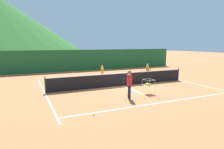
{
  "coord_description": "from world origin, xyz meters",
  "views": [
    {
      "loc": [
        -6.67,
        -12.81,
        3.06
      ],
      "look_at": [
        -0.98,
        -0.38,
        0.96
      ],
      "focal_mm": 31.72,
      "sensor_mm": 36.0,
      "label": 1
    }
  ],
  "objects_px": {
    "tennis_net": "(122,79)",
    "tennis_ball_4": "(159,99)",
    "tennis_ball_0": "(176,83)",
    "tennis_ball_2": "(164,84)",
    "ball_cart": "(148,84)",
    "student_1": "(148,70)",
    "tennis_ball_3": "(115,88)",
    "instructor": "(129,82)",
    "student_0": "(102,71)",
    "tennis_ball_8": "(201,98)",
    "tennis_ball_5": "(145,98)",
    "tennis_ball_1": "(127,94)",
    "tennis_ball_11": "(156,84)",
    "tennis_ball_10": "(77,95)",
    "tennis_ball_6": "(162,84)",
    "tennis_ball_7": "(94,115)",
    "tennis_ball_9": "(175,85)"
  },
  "relations": [
    {
      "from": "student_0",
      "to": "instructor",
      "type": "bearing_deg",
      "value": -96.86
    },
    {
      "from": "tennis_ball_5",
      "to": "tennis_ball_8",
      "type": "height_order",
      "value": "same"
    },
    {
      "from": "tennis_ball_7",
      "to": "tennis_ball_11",
      "type": "height_order",
      "value": "same"
    },
    {
      "from": "tennis_ball_2",
      "to": "tennis_ball_8",
      "type": "xyz_separation_m",
      "value": [
        -0.52,
        -3.85,
        0.0
      ]
    },
    {
      "from": "tennis_ball_1",
      "to": "student_0",
      "type": "bearing_deg",
      "value": 85.36
    },
    {
      "from": "tennis_net",
      "to": "tennis_ball_11",
      "type": "xyz_separation_m",
      "value": [
        2.62,
        -0.6,
        -0.47
      ]
    },
    {
      "from": "tennis_ball_10",
      "to": "tennis_ball_3",
      "type": "bearing_deg",
      "value": 13.71
    },
    {
      "from": "tennis_ball_3",
      "to": "tennis_ball_5",
      "type": "height_order",
      "value": "same"
    },
    {
      "from": "student_0",
      "to": "tennis_ball_7",
      "type": "distance_m",
      "value": 8.31
    },
    {
      "from": "tennis_ball_0",
      "to": "tennis_ball_8",
      "type": "distance_m",
      "value": 4.25
    },
    {
      "from": "ball_cart",
      "to": "tennis_ball_5",
      "type": "distance_m",
      "value": 1.29
    },
    {
      "from": "tennis_ball_5",
      "to": "student_0",
      "type": "bearing_deg",
      "value": 91.18
    },
    {
      "from": "student_1",
      "to": "tennis_ball_8",
      "type": "height_order",
      "value": "student_1"
    },
    {
      "from": "ball_cart",
      "to": "student_1",
      "type": "bearing_deg",
      "value": 55.86
    },
    {
      "from": "tennis_ball_1",
      "to": "tennis_ball_5",
      "type": "relative_size",
      "value": 1.0
    },
    {
      "from": "ball_cart",
      "to": "tennis_ball_8",
      "type": "height_order",
      "value": "ball_cart"
    },
    {
      "from": "tennis_ball_9",
      "to": "student_0",
      "type": "bearing_deg",
      "value": 135.74
    },
    {
      "from": "instructor",
      "to": "ball_cart",
      "type": "relative_size",
      "value": 1.8
    },
    {
      "from": "student_1",
      "to": "tennis_ball_1",
      "type": "distance_m",
      "value": 6.21
    },
    {
      "from": "tennis_net",
      "to": "tennis_ball_5",
      "type": "bearing_deg",
      "value": -96.64
    },
    {
      "from": "student_1",
      "to": "tennis_ball_6",
      "type": "relative_size",
      "value": 19.75
    },
    {
      "from": "ball_cart",
      "to": "tennis_ball_2",
      "type": "relative_size",
      "value": 13.22
    },
    {
      "from": "tennis_ball_0",
      "to": "tennis_ball_4",
      "type": "relative_size",
      "value": 1.0
    },
    {
      "from": "tennis_ball_2",
      "to": "student_1",
      "type": "bearing_deg",
      "value": 81.2
    },
    {
      "from": "tennis_ball_6",
      "to": "tennis_ball_11",
      "type": "relative_size",
      "value": 1.0
    },
    {
      "from": "tennis_ball_1",
      "to": "tennis_ball_2",
      "type": "xyz_separation_m",
      "value": [
        4.01,
        1.4,
        0.0
      ]
    },
    {
      "from": "tennis_ball_2",
      "to": "tennis_ball_1",
      "type": "bearing_deg",
      "value": -160.79
    },
    {
      "from": "student_0",
      "to": "tennis_ball_6",
      "type": "height_order",
      "value": "student_0"
    },
    {
      "from": "tennis_ball_4",
      "to": "tennis_ball_8",
      "type": "bearing_deg",
      "value": -19.13
    },
    {
      "from": "tennis_net",
      "to": "student_0",
      "type": "relative_size",
      "value": 8.26
    },
    {
      "from": "tennis_ball_4",
      "to": "tennis_ball_9",
      "type": "distance_m",
      "value": 4.3
    },
    {
      "from": "tennis_ball_0",
      "to": "tennis_ball_11",
      "type": "height_order",
      "value": "same"
    },
    {
      "from": "tennis_ball_3",
      "to": "tennis_ball_11",
      "type": "relative_size",
      "value": 1.0
    },
    {
      "from": "tennis_net",
      "to": "tennis_ball_4",
      "type": "relative_size",
      "value": 160.72
    },
    {
      "from": "tennis_ball_9",
      "to": "tennis_ball_2",
      "type": "bearing_deg",
      "value": 141.78
    },
    {
      "from": "tennis_net",
      "to": "tennis_ball_3",
      "type": "bearing_deg",
      "value": -141.48
    },
    {
      "from": "tennis_ball_3",
      "to": "tennis_ball_6",
      "type": "relative_size",
      "value": 1.0
    },
    {
      "from": "student_1",
      "to": "tennis_ball_3",
      "type": "relative_size",
      "value": 19.75
    },
    {
      "from": "tennis_ball_5",
      "to": "tennis_ball_11",
      "type": "xyz_separation_m",
      "value": [
        3.05,
        3.09,
        0.0
      ]
    },
    {
      "from": "tennis_ball_7",
      "to": "tennis_ball_8",
      "type": "height_order",
      "value": "same"
    },
    {
      "from": "tennis_ball_10",
      "to": "tennis_ball_11",
      "type": "height_order",
      "value": "same"
    },
    {
      "from": "instructor",
      "to": "tennis_ball_5",
      "type": "distance_m",
      "value": 1.31
    },
    {
      "from": "tennis_ball_8",
      "to": "tennis_ball_9",
      "type": "bearing_deg",
      "value": 71.47
    },
    {
      "from": "tennis_ball_0",
      "to": "tennis_ball_5",
      "type": "xyz_separation_m",
      "value": [
        -4.67,
        -2.64,
        0.0
      ]
    },
    {
      "from": "instructor",
      "to": "ball_cart",
      "type": "distance_m",
      "value": 1.73
    },
    {
      "from": "instructor",
      "to": "student_1",
      "type": "xyz_separation_m",
      "value": [
        4.75,
        5.07,
        -0.16
      ]
    },
    {
      "from": "tennis_ball_1",
      "to": "tennis_ball_10",
      "type": "bearing_deg",
      "value": 159.72
    },
    {
      "from": "tennis_ball_0",
      "to": "tennis_ball_2",
      "type": "bearing_deg",
      "value": -178.04
    },
    {
      "from": "instructor",
      "to": "tennis_ball_7",
      "type": "relative_size",
      "value": 23.82
    },
    {
      "from": "ball_cart",
      "to": "tennis_ball_8",
      "type": "distance_m",
      "value": 3.07
    }
  ]
}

